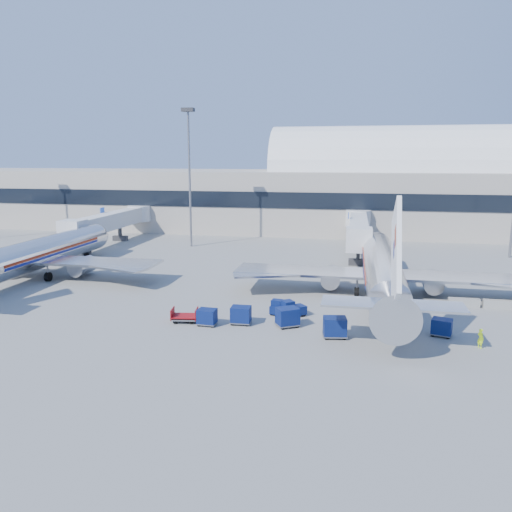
% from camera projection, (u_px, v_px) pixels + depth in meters
% --- Properties ---
extents(ground, '(260.00, 260.00, 0.00)m').
position_uv_depth(ground, '(284.00, 303.00, 51.74)').
color(ground, gray).
rests_on(ground, ground).
extents(terminal, '(170.00, 28.15, 21.00)m').
position_uv_depth(terminal, '(258.00, 192.00, 106.70)').
color(terminal, '#B2AA9E').
rests_on(terminal, ground).
extents(airliner_main, '(32.00, 37.26, 12.07)m').
position_uv_depth(airliner_main, '(382.00, 270.00, 53.61)').
color(airliner_main, silver).
rests_on(airliner_main, ground).
extents(airliner_mid, '(32.00, 37.26, 12.07)m').
position_uv_depth(airliner_mid, '(32.00, 255.00, 61.54)').
color(airliner_mid, silver).
rests_on(airliner_mid, ground).
extents(jetbridge_near, '(4.40, 27.50, 6.25)m').
position_uv_depth(jetbridge_near, '(358.00, 227.00, 79.19)').
color(jetbridge_near, silver).
rests_on(jetbridge_near, ground).
extents(jetbridge_mid, '(4.40, 27.50, 6.25)m').
position_uv_depth(jetbridge_mid, '(114.00, 221.00, 87.11)').
color(jetbridge_mid, silver).
rests_on(jetbridge_mid, ground).
extents(mast_west, '(2.00, 1.20, 22.60)m').
position_uv_depth(mast_west, '(189.00, 157.00, 81.50)').
color(mast_west, slate).
rests_on(mast_west, ground).
extents(barrier_near, '(3.00, 0.55, 0.90)m').
position_uv_depth(barrier_near, '(464.00, 303.00, 50.18)').
color(barrier_near, '#9E9E96').
rests_on(barrier_near, ground).
extents(barrier_mid, '(3.00, 0.55, 0.90)m').
position_uv_depth(barrier_mid, '(499.00, 304.00, 49.55)').
color(barrier_mid, '#9E9E96').
rests_on(barrier_mid, ground).
extents(tug_lead, '(2.72, 2.48, 1.61)m').
position_uv_depth(tug_lead, '(292.00, 309.00, 47.06)').
color(tug_lead, '#0A184D').
rests_on(tug_lead, ground).
extents(tug_right, '(2.41, 2.36, 1.47)m').
position_uv_depth(tug_right, '(404.00, 314.00, 45.93)').
color(tug_right, '#0A184D').
rests_on(tug_right, ground).
extents(tug_left, '(1.48, 2.41, 1.47)m').
position_uv_depth(tug_left, '(278.00, 307.00, 48.03)').
color(tug_left, '#0A184D').
rests_on(tug_left, ground).
extents(cart_train_a, '(2.44, 2.28, 1.72)m').
position_uv_depth(cart_train_a, '(288.00, 317.00, 44.24)').
color(cart_train_a, '#0A184D').
rests_on(cart_train_a, ground).
extents(cart_train_b, '(1.86, 1.44, 1.62)m').
position_uv_depth(cart_train_b, '(241.00, 315.00, 44.95)').
color(cart_train_b, '#0A184D').
rests_on(cart_train_b, ground).
extents(cart_train_c, '(1.78, 1.40, 1.49)m').
position_uv_depth(cart_train_c, '(207.00, 317.00, 44.62)').
color(cart_train_c, '#0A184D').
rests_on(cart_train_c, ground).
extents(cart_solo_near, '(2.18, 1.79, 1.74)m').
position_uv_depth(cart_solo_near, '(335.00, 327.00, 41.56)').
color(cart_solo_near, '#0A184D').
rests_on(cart_solo_near, ground).
extents(cart_solo_far, '(1.99, 1.73, 1.49)m').
position_uv_depth(cart_solo_far, '(442.00, 327.00, 41.94)').
color(cart_solo_far, '#0A184D').
rests_on(cart_solo_far, ground).
extents(cart_open_red, '(2.55, 1.96, 0.63)m').
position_uv_depth(cart_open_red, '(185.00, 317.00, 45.59)').
color(cart_open_red, slate).
rests_on(cart_open_red, ground).
extents(ramp_worker, '(0.62, 0.69, 1.59)m').
position_uv_depth(ramp_worker, '(481.00, 338.00, 39.29)').
color(ramp_worker, '#CDFF1A').
rests_on(ramp_worker, ground).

